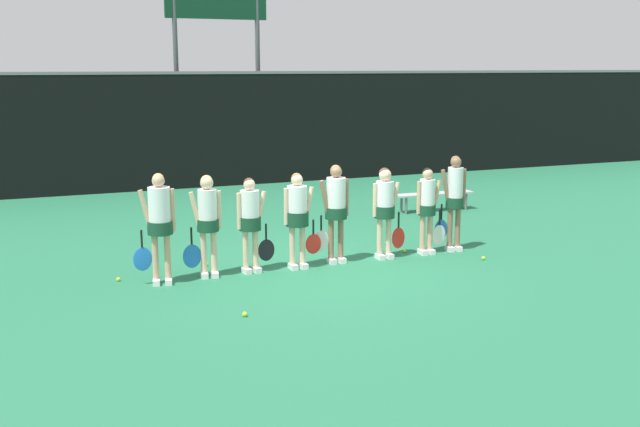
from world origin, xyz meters
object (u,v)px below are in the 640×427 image
tennis_ball_3 (118,279)px  tennis_ball_4 (245,314)px  tennis_ball_2 (206,264)px  player_3 (298,213)px  player_0 (159,219)px  player_2 (250,218)px  scoreboard (217,15)px  player_4 (336,205)px  tennis_ball_1 (404,251)px  player_5 (385,205)px  player_1 (207,218)px  bench_courtside (434,195)px  player_6 (427,205)px  player_7 (454,196)px  tennis_ball_0 (483,258)px

tennis_ball_3 → tennis_ball_4: size_ratio=0.92×
tennis_ball_2 → tennis_ball_3: bearing=-166.2°
player_3 → tennis_ball_3: 3.14m
player_3 → tennis_ball_3: bearing=172.3°
player_0 → player_2: bearing=15.0°
scoreboard → player_4: size_ratio=3.63×
tennis_ball_3 → tennis_ball_1: bearing=-0.8°
player_4 → player_5: bearing=-2.9°
player_1 → tennis_ball_4: player_1 is taller
player_0 → player_3: (2.34, 0.05, -0.08)m
scoreboard → bench_courtside: scoreboard is taller
player_0 → player_1: 0.80m
player_2 → tennis_ball_2: 1.28m
tennis_ball_1 → player_1: bearing=-176.7°
player_1 → player_5: (3.24, -0.01, -0.02)m
bench_courtside → player_3: (-4.84, -3.61, 0.60)m
scoreboard → player_5: scoreboard is taller
player_6 → tennis_ball_1: player_6 is taller
bench_courtside → player_1: 7.34m
player_2 → tennis_ball_3: size_ratio=24.59×
player_2 → player_6: (3.39, -0.01, -0.02)m
player_6 → player_7: 0.60m
tennis_ball_3 → player_6: bearing=-3.1°
bench_courtside → tennis_ball_4: 8.59m
tennis_ball_3 → player_4: bearing=-3.8°
scoreboard → tennis_ball_0: bearing=-80.0°
scoreboard → tennis_ball_1: scoreboard is taller
tennis_ball_2 → tennis_ball_4: tennis_ball_4 is taller
tennis_ball_4 → player_0: bearing=110.7°
player_4 → tennis_ball_1: player_4 is taller
bench_courtside → player_6: player_6 is taller
player_3 → tennis_ball_4: size_ratio=23.30×
player_4 → tennis_ball_3: (-3.73, 0.25, -1.00)m
tennis_ball_2 → player_6: bearing=-9.6°
tennis_ball_0 → player_1: bearing=170.7°
player_2 → tennis_ball_0: bearing=-16.1°
player_2 → tennis_ball_0: player_2 is taller
player_4 → player_1: bearing=-178.4°
scoreboard → tennis_ball_3: bearing=-113.5°
player_4 → tennis_ball_4: size_ratio=24.52×
player_5 → tennis_ball_0: (1.60, -0.79, -0.95)m
player_1 → player_7: player_7 is taller
player_7 → tennis_ball_0: 1.31m
player_7 → player_6: bearing=-168.7°
player_0 → scoreboard: bearing=81.1°
bench_courtside → tennis_ball_4: size_ratio=27.73×
scoreboard → player_1: scoreboard is taller
player_4 → tennis_ball_2: bearing=164.4°
tennis_ball_3 → player_0: bearing=-32.7°
tennis_ball_1 → tennis_ball_3: bearing=179.2°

